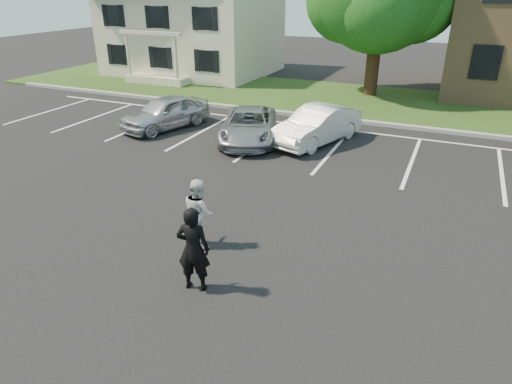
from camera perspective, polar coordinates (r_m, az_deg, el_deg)
ground_plane at (r=10.29m, az=-2.29°, el=-8.48°), size 90.00×90.00×0.00m
curb at (r=20.83m, az=12.53°, el=8.64°), size 40.00×0.30×0.15m
grass_strip at (r=24.65m, az=14.57°, el=10.81°), size 44.00×8.00×0.08m
stall_lines at (r=17.75m, az=14.79°, el=5.39°), size 34.00×5.36×0.01m
house at (r=32.46m, az=-7.93°, el=21.29°), size 10.30×9.22×7.60m
man_black_suit at (r=9.03m, az=-7.84°, el=-7.09°), size 0.74×0.58×1.81m
man_white_shirt at (r=10.60m, az=-7.14°, el=-2.51°), size 1.00×0.98×1.63m
car_silver_west at (r=19.79m, az=-11.25°, el=9.74°), size 2.74×4.28×1.36m
car_silver_minivan at (r=17.84m, az=-0.94°, el=8.34°), size 3.37×4.80×1.22m
car_white_sedan at (r=17.69m, az=7.62°, el=8.26°), size 2.72×4.41×1.37m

